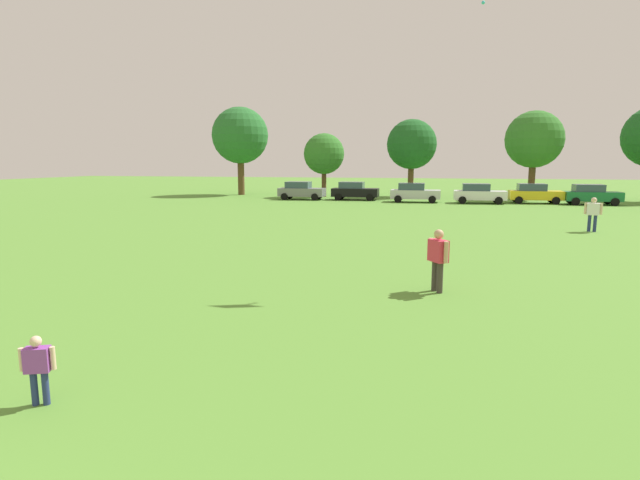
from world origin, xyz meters
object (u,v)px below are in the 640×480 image
Objects in this scene: child_kite_flyer at (38,364)px; parked_car_silver_2 at (414,192)px; bystander_near_trees at (593,211)px; tree_left at (324,154)px; parked_car_yellow_4 at (535,193)px; adult_bystander at (438,255)px; parked_car_gray_0 at (301,190)px; parked_car_white_3 at (479,193)px; tree_center at (412,145)px; parked_car_green_5 at (591,194)px; tree_far_left at (240,136)px; parked_car_black_1 at (354,191)px; tree_right at (534,140)px.

child_kite_flyer is 0.25× the size of parked_car_silver_2.
bystander_near_trees is 19.70m from parked_car_silver_2.
bystander_near_trees is at bearing -49.49° from tree_left.
parked_car_yellow_4 reaches higher than child_kite_flyer.
parked_car_yellow_4 is at bearing -49.32° from adult_bystander.
parked_car_gray_0 is (-12.46, 31.92, -0.17)m from adult_bystander.
parked_car_silver_2 is at bearing -174.39° from parked_car_yellow_4.
parked_car_white_3 is 0.67× the size of tree_left.
parked_car_green_5 is at bearing -23.47° from tree_center.
parked_car_gray_0 is 1.00× the size of parked_car_silver_2.
tree_far_left is at bearing -176.31° from tree_center.
parked_car_white_3 is 4.79m from parked_car_yellow_4.
parked_car_black_1 is 1.00× the size of parked_car_green_5.
parked_car_black_1 is 17.52m from tree_right.
parked_car_black_1 is 15.69m from parked_car_yellow_4.
adult_bystander reaches higher than parked_car_black_1.
tree_right reaches higher than parked_car_green_5.
parked_car_white_3 is at bearing -14.10° from tree_far_left.
parked_car_gray_0 is at bearing 176.09° from parked_car_silver_2.
tree_left is at bearing 169.48° from parked_car_green_5.
tree_center is 0.94× the size of tree_right.
tree_center is (9.88, 6.41, 4.40)m from parked_car_gray_0.
parked_car_green_5 is (12.54, 31.76, -0.17)m from adult_bystander.
child_kite_flyer is at bearing -82.91° from tree_left.
parked_car_green_5 is (4.33, -0.43, 0.00)m from parked_car_yellow_4.
bystander_near_trees is at bearing -105.15° from parked_car_green_5.
child_kite_flyer is at bearing -103.32° from parked_car_white_3.
child_kite_flyer is at bearing -114.68° from parked_car_green_5.
tree_center is (3.11, 46.26, 4.63)m from child_kite_flyer.
bystander_near_trees is 26.75m from tree_center.
bystander_near_trees reaches higher than parked_car_green_5.
parked_car_yellow_4 is (4.67, 1.08, 0.00)m from parked_car_white_3.
parked_car_green_5 is 0.67× the size of tree_left.
parked_car_white_3 is (-4.20, 17.10, -0.18)m from bystander_near_trees.
tree_center reaches higher than parked_car_silver_2.
parked_car_silver_2 is at bearing 64.05° from child_kite_flyer.
tree_right is at bearing 29.13° from parked_car_silver_2.
adult_bystander is at bearing 33.92° from child_kite_flyer.
tree_center reaches higher than parked_car_yellow_4.
bystander_near_trees is 0.41× the size of parked_car_green_5.
child_kite_flyer is at bearing -80.36° from parked_car_gray_0.
parked_car_white_3 and parked_car_green_5 have the same top height.
tree_far_left reaches higher than tree_right.
adult_bystander is at bearing -104.32° from parked_car_yellow_4.
tree_center is (17.98, 1.16, -1.02)m from tree_far_left.
tree_left is at bearing 168.42° from parked_car_yellow_4.
parked_car_gray_0 is at bearing -172.89° from parked_car_black_1.
parked_car_silver_2 is 0.52× the size of tree_right.
child_kite_flyer is 40.51m from parked_car_black_1.
tree_far_left is 18.04m from tree_center.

